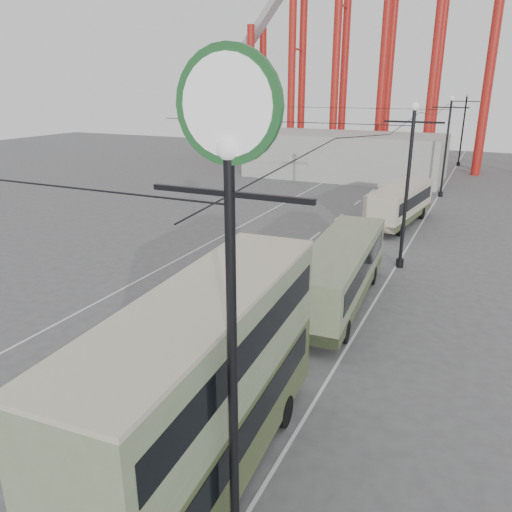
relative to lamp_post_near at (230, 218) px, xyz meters
The scene contains 11 objects.
ground 10.11m from the lamp_post_near, 151.82° to the left, with size 160.00×160.00×0.00m, color #4F4E51.
road_markings 24.87m from the lamp_post_near, 105.88° to the left, with size 12.52×120.00×0.01m.
lamp_post_near is the anchor object (origin of this frame).
lamp_post_mid 21.24m from the lamp_post_near, 90.00° to the left, with size 3.20×0.44×9.32m.
lamp_post_far 43.12m from the lamp_post_near, 90.00° to the left, with size 3.20×0.44×9.32m.
lamp_post_distant 65.08m from the lamp_post_near, 90.00° to the left, with size 3.20×0.44×9.32m.
fairground_shed 51.61m from the lamp_post_near, 103.06° to the left, with size 22.00×10.00×5.00m, color #999894.
double_decker_bus 5.36m from the lamp_post_near, 134.16° to the left, with size 3.19×10.29×5.45m.
single_decker_green 15.61m from the lamp_post_near, 97.10° to the left, with size 3.18×11.10×3.10m.
single_decker_cream 31.45m from the lamp_post_near, 93.40° to the left, with size 3.57×9.69×2.94m.
pedestrian 17.72m from the lamp_post_near, 104.84° to the left, with size 0.59×0.38×1.60m, color black.
Camera 1 is at (9.74, -10.67, 10.10)m, focal length 35.00 mm.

